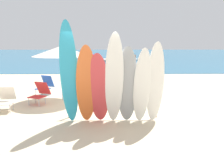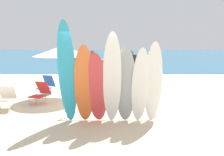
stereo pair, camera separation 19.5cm
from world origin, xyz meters
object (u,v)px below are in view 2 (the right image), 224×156
object	(u,v)px
surfboard_rack	(112,98)
beachgoer_by_water	(92,63)
beachgoer_photographing	(155,70)
beachgoer_midbeach	(131,64)
beach_chair_blue	(47,85)
surfboard_teal_0	(67,74)
beach_chair_red	(41,92)
surfboard_red_2	(97,89)
beachgoer_strolling	(75,64)
surfboard_orange_1	(84,85)
surfboard_white_3	(112,80)
surfboard_grey_4	(125,86)
beach_umbrella	(62,51)
surfboard_white_6	(153,84)
distant_boat	(121,60)
surfboard_white_5	(140,87)
beach_chair_striped	(6,97)

from	to	relation	value
surfboard_rack	beachgoer_by_water	bearing A→B (deg)	99.65
beachgoer_photographing	beachgoer_midbeach	xyz separation A→B (m)	(-0.85, 2.58, -0.00)
beachgoer_by_water	beach_chair_blue	world-z (taller)	beachgoer_by_water
surfboard_teal_0	beachgoer_midbeach	xyz separation A→B (m)	(2.15, 6.65, -0.39)
beach_chair_red	surfboard_red_2	bearing A→B (deg)	-24.55
surfboard_teal_0	beach_chair_red	size ratio (longest dim) A/B	3.32
beachgoer_photographing	beach_chair_red	bearing A→B (deg)	-30.34
beachgoer_strolling	beach_chair_red	world-z (taller)	beachgoer_strolling
surfboard_rack	surfboard_orange_1	world-z (taller)	surfboard_orange_1
surfboard_white_3	surfboard_grey_4	size ratio (longest dim) A/B	1.17
beachgoer_by_water	beach_umbrella	xyz separation A→B (m)	(-0.73, -4.70, 0.89)
beachgoer_photographing	beach_umbrella	distance (m)	4.04
beachgoer_photographing	beachgoer_midbeach	size ratio (longest dim) A/B	1.00
surfboard_rack	surfboard_white_6	bearing A→B (deg)	-29.86
beach_chair_red	distant_boat	bearing A→B (deg)	99.46
surfboard_teal_0	beachgoer_by_water	xyz separation A→B (m)	(0.00, 7.52, -0.41)
beach_chair_blue	surfboard_white_6	bearing A→B (deg)	-18.90
beachgoer_midbeach	surfboard_white_3	bearing A→B (deg)	-89.44
surfboard_grey_4	distant_boat	bearing A→B (deg)	91.91
surfboard_red_2	beachgoer_photographing	world-z (taller)	surfboard_red_2
beachgoer_photographing	beach_chair_blue	distance (m)	4.67
surfboard_orange_1	beachgoer_strolling	bearing A→B (deg)	95.82
surfboard_red_2	beach_chair_red	xyz separation A→B (m)	(-2.21, 2.22, -0.57)
surfboard_red_2	surfboard_grey_4	world-z (taller)	surfboard_grey_4
surfboard_orange_1	surfboard_white_6	xyz separation A→B (m)	(1.84, -0.01, 0.04)
surfboard_orange_1	surfboard_red_2	size ratio (longest dim) A/B	1.10
surfboard_white_5	beach_chair_striped	world-z (taller)	surfboard_white_5
surfboard_teal_0	surfboard_white_6	bearing A→B (deg)	0.23
beach_chair_red	beach_chair_blue	xyz separation A→B (m)	(-0.18, 1.45, 0.01)
beachgoer_strolling	beach_chair_blue	xyz separation A→B (m)	(-0.52, -4.19, -0.44)
distant_boat	beachgoer_photographing	bearing A→B (deg)	-86.15
surfboard_rack	beachgoer_photographing	distance (m)	3.88
surfboard_orange_1	distant_boat	size ratio (longest dim) A/B	0.47
beachgoer_by_water	beach_chair_striped	distance (m)	6.52
surfboard_teal_0	beachgoer_photographing	world-z (taller)	surfboard_teal_0
beachgoer_midbeach	beach_umbrella	bearing A→B (deg)	-118.08
surfboard_rack	surfboard_orange_1	size ratio (longest dim) A/B	1.18
beach_chair_striped	beach_chair_blue	bearing A→B (deg)	65.65
surfboard_teal_0	beachgoer_photographing	size ratio (longest dim) A/B	1.64
surfboard_white_5	beachgoer_strolling	size ratio (longest dim) A/B	1.45
surfboard_teal_0	surfboard_white_3	xyz separation A→B (m)	(1.19, -0.03, -0.14)
surfboard_grey_4	beachgoer_strolling	bearing A→B (deg)	111.69
surfboard_red_2	beachgoer_strolling	distance (m)	8.07
surfboard_grey_4	surfboard_white_6	world-z (taller)	surfboard_white_6
surfboard_white_5	beach_chair_striped	bearing A→B (deg)	159.22
surfboard_red_2	surfboard_white_5	bearing A→B (deg)	2.56
surfboard_rack	beach_umbrella	bearing A→B (deg)	131.63
surfboard_red_2	beach_chair_striped	xyz separation A→B (m)	(-3.10, 1.37, -0.57)
surfboard_grey_4	surfboard_white_5	bearing A→B (deg)	-3.06
beach_chair_striped	surfboard_red_2	bearing A→B (deg)	-31.13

